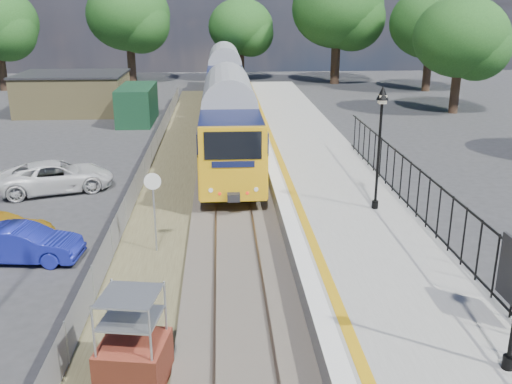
{
  "coord_description": "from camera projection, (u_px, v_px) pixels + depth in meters",
  "views": [
    {
      "loc": [
        -0.46,
        -13.93,
        8.23
      ],
      "look_at": [
        0.73,
        4.91,
        2.0
      ],
      "focal_mm": 40.0,
      "sensor_mm": 36.0,
      "label": 1
    }
  ],
  "objects": [
    {
      "name": "ground",
      "position": [
        241.0,
        316.0,
        15.81
      ],
      "size": [
        120.0,
        120.0,
        0.0
      ],
      "primitive_type": "plane",
      "color": "#2D2D30",
      "rests_on": "ground"
    },
    {
      "name": "track_bed",
      "position": [
        222.0,
        200.0,
        24.92
      ],
      "size": [
        5.9,
        80.0,
        0.29
      ],
      "color": "#473F38",
      "rests_on": "ground"
    },
    {
      "name": "platform",
      "position": [
        335.0,
        203.0,
        23.5
      ],
      "size": [
        5.0,
        70.0,
        0.9
      ],
      "primitive_type": "cube",
      "color": "gray",
      "rests_on": "ground"
    },
    {
      "name": "platform_edge",
      "position": [
        286.0,
        193.0,
        23.23
      ],
      "size": [
        0.9,
        70.0,
        0.01
      ],
      "color": "silver",
      "rests_on": "platform"
    },
    {
      "name": "victorian_lamp_north",
      "position": [
        381.0,
        119.0,
        20.46
      ],
      "size": [
        0.44,
        0.44,
        4.6
      ],
      "color": "black",
      "rests_on": "platform"
    },
    {
      "name": "palisade_fence",
      "position": [
        448.0,
        220.0,
        17.74
      ],
      "size": [
        0.12,
        26.0,
        2.0
      ],
      "color": "black",
      "rests_on": "platform"
    },
    {
      "name": "wire_fence",
      "position": [
        142.0,
        175.0,
        26.74
      ],
      "size": [
        0.06,
        52.0,
        1.2
      ],
      "color": "#999EA3",
      "rests_on": "ground"
    },
    {
      "name": "outbuilding",
      "position": [
        85.0,
        95.0,
        44.25
      ],
      "size": [
        10.8,
        10.1,
        3.12
      ],
      "color": "#8E8150",
      "rests_on": "ground"
    },
    {
      "name": "tree_line",
      "position": [
        238.0,
        22.0,
        53.62
      ],
      "size": [
        56.8,
        43.8,
        11.88
      ],
      "color": "#332319",
      "rests_on": "ground"
    },
    {
      "name": "train",
      "position": [
        226.0,
        89.0,
        41.64
      ],
      "size": [
        2.82,
        40.83,
        3.51
      ],
      "color": "gold",
      "rests_on": "ground"
    },
    {
      "name": "brick_plinth",
      "position": [
        133.0,
        342.0,
        12.61
      ],
      "size": [
        1.66,
        1.66,
        2.33
      ],
      "rotation": [
        0.0,
        0.0,
        -0.17
      ],
      "color": "brown",
      "rests_on": "ground"
    },
    {
      "name": "speed_sign",
      "position": [
        154.0,
        199.0,
        19.26
      ],
      "size": [
        0.58,
        0.1,
        2.89
      ],
      "rotation": [
        0.0,
        0.0,
        -0.0
      ],
      "color": "#999EA3",
      "rests_on": "ground"
    },
    {
      "name": "car_blue",
      "position": [
        23.0,
        244.0,
        19.01
      ],
      "size": [
        3.92,
        1.7,
        1.26
      ],
      "primitive_type": "imported",
      "rotation": [
        0.0,
        0.0,
        1.47
      ],
      "color": "navy",
      "rests_on": "ground"
    },
    {
      "name": "car_white",
      "position": [
        56.0,
        176.0,
        26.17
      ],
      "size": [
        5.53,
        3.8,
        1.4
      ],
      "primitive_type": "imported",
      "rotation": [
        0.0,
        0.0,
        1.89
      ],
      "color": "silver",
      "rests_on": "ground"
    }
  ]
}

